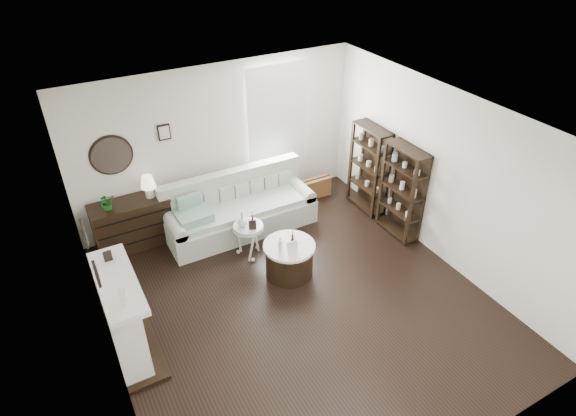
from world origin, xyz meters
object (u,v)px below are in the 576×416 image
sofa (239,211)px  pedestal_table (248,228)px  dresser (133,224)px  drum_table (289,259)px

sofa → pedestal_table: bearing=-102.8°
dresser → drum_table: size_ratio=1.57×
drum_table → pedestal_table: (-0.35, 0.70, 0.26)m
sofa → pedestal_table: size_ratio=4.39×
sofa → dresser: (-1.71, 0.39, 0.08)m
sofa → dresser: bearing=167.1°
sofa → drum_table: bearing=-83.5°
sofa → drum_table: size_ratio=3.26×
pedestal_table → sofa: bearing=77.2°
pedestal_table → drum_table: bearing=-63.8°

